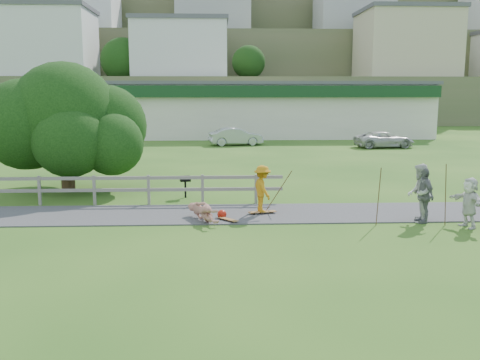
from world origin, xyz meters
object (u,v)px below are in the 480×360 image
(car_white, at_px, (384,140))
(car_silver, at_px, (236,137))
(skater_rider, at_px, (262,192))
(spectator_a, at_px, (419,193))
(bbq, at_px, (185,187))
(spectator_d, at_px, (469,202))
(spectator_b, at_px, (423,195))
(tree, at_px, (66,135))
(skater_fallen, at_px, (203,212))

(car_white, bearing_deg, car_silver, 72.57)
(skater_rider, bearing_deg, spectator_a, -120.68)
(spectator_a, height_order, bbq, spectator_a)
(spectator_a, height_order, spectator_d, spectator_a)
(spectator_a, distance_m, car_silver, 25.91)
(skater_rider, distance_m, spectator_a, 5.09)
(spectator_b, height_order, tree, tree)
(spectator_a, xyz_separation_m, tree, (-12.79, 6.22, 1.41))
(spectator_b, xyz_separation_m, spectator_d, (1.16, -0.69, -0.10))
(spectator_d, xyz_separation_m, bbq, (-8.99, 5.16, -0.36))
(spectator_d, bearing_deg, spectator_a, -132.82)
(spectator_b, height_order, car_white, spectator_b)
(spectator_d, relative_size, tree, 0.22)
(skater_rider, bearing_deg, skater_fallen, 98.00)
(spectator_a, bearing_deg, tree, -94.17)
(car_silver, bearing_deg, car_white, -112.10)
(skater_rider, bearing_deg, spectator_d, -124.26)
(spectator_d, relative_size, bbq, 1.82)
(skater_rider, height_order, bbq, skater_rider)
(spectator_d, bearing_deg, spectator_b, -133.12)
(spectator_a, relative_size, bbq, 2.19)
(spectator_b, xyz_separation_m, bbq, (-7.83, 4.47, -0.46))
(car_white, bearing_deg, bbq, 137.79)
(skater_fallen, bearing_deg, car_silver, 60.38)
(skater_fallen, relative_size, car_silver, 0.43)
(spectator_b, distance_m, car_white, 23.96)
(spectator_d, bearing_deg, car_white, 155.98)
(skater_rider, xyz_separation_m, car_silver, (-0.01, 24.17, -0.11))
(bbq, bearing_deg, tree, 147.97)
(car_silver, distance_m, tree, 20.83)
(skater_fallen, xyz_separation_m, car_white, (13.08, 22.75, 0.28))
(skater_fallen, bearing_deg, tree, 110.05)
(skater_rider, xyz_separation_m, tree, (-7.86, 4.95, 1.56))
(spectator_b, height_order, car_silver, spectator_b)
(car_silver, height_order, car_white, car_silver)
(spectator_b, bearing_deg, skater_rider, -113.52)
(skater_fallen, height_order, spectator_d, spectator_d)
(car_white, xyz_separation_m, bbq, (-13.88, -18.72, -0.18))
(bbq, bearing_deg, spectator_b, -42.06)
(spectator_b, height_order, bbq, spectator_b)
(car_white, relative_size, bbq, 5.11)
(spectator_a, relative_size, car_silver, 0.45)
(tree, bearing_deg, car_silver, 67.77)
(skater_fallen, bearing_deg, spectator_d, -32.93)
(skater_rider, height_order, car_white, skater_rider)
(spectator_b, relative_size, tree, 0.25)
(car_silver, bearing_deg, bbq, 162.15)
(spectator_d, xyz_separation_m, car_white, (4.89, 23.87, -0.17))
(skater_rider, relative_size, spectator_d, 1.02)
(skater_rider, height_order, spectator_a, spectator_a)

